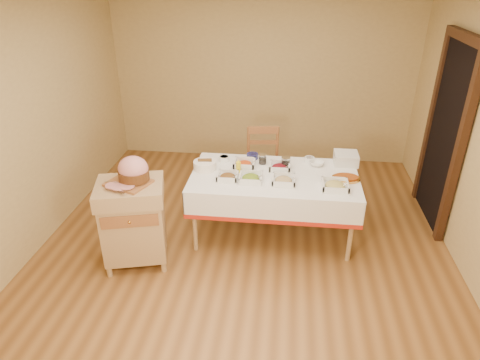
# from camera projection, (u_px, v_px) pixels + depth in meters

# --- Properties ---
(room_shell) EXTENTS (5.00, 5.00, 5.00)m
(room_shell) POSITION_uv_depth(u_px,v_px,m) (245.00, 137.00, 4.19)
(room_shell) COLOR brown
(room_shell) RESTS_ON ground
(doorway) EXTENTS (0.09, 1.10, 2.20)m
(doorway) POSITION_uv_depth(u_px,v_px,m) (446.00, 132.00, 4.84)
(doorway) COLOR black
(doorway) RESTS_ON ground
(dining_table) EXTENTS (1.82, 1.02, 0.76)m
(dining_table) POSITION_uv_depth(u_px,v_px,m) (274.00, 188.00, 4.74)
(dining_table) COLOR tan
(dining_table) RESTS_ON ground
(butcher_cart) EXTENTS (0.76, 0.69, 0.92)m
(butcher_cart) POSITION_uv_depth(u_px,v_px,m) (133.00, 219.00, 4.31)
(butcher_cart) COLOR tan
(butcher_cart) RESTS_ON ground
(dining_chair) EXTENTS (0.49, 0.47, 0.97)m
(dining_chair) POSITION_uv_depth(u_px,v_px,m) (263.00, 165.00, 5.51)
(dining_chair) COLOR #995D32
(dining_chair) RESTS_ON ground
(ham_on_board) EXTENTS (0.42, 0.40, 0.27)m
(ham_on_board) POSITION_uv_depth(u_px,v_px,m) (133.00, 172.00, 4.10)
(ham_on_board) COLOR #995D32
(ham_on_board) RESTS_ON butcher_cart
(serving_dish_a) EXTENTS (0.22, 0.22, 0.10)m
(serving_dish_a) POSITION_uv_depth(u_px,v_px,m) (228.00, 176.00, 4.56)
(serving_dish_a) COLOR white
(serving_dish_a) RESTS_ON dining_table
(serving_dish_b) EXTENTS (0.24, 0.24, 0.10)m
(serving_dish_b) POSITION_uv_depth(u_px,v_px,m) (251.00, 178.00, 4.53)
(serving_dish_b) COLOR white
(serving_dish_b) RESTS_ON dining_table
(serving_dish_c) EXTENTS (0.24, 0.24, 0.10)m
(serving_dish_c) POSITION_uv_depth(u_px,v_px,m) (284.00, 180.00, 4.49)
(serving_dish_c) COLOR white
(serving_dish_c) RESTS_ON dining_table
(serving_dish_d) EXTENTS (0.27, 0.27, 0.10)m
(serving_dish_d) POSITION_uv_depth(u_px,v_px,m) (335.00, 185.00, 4.38)
(serving_dish_d) COLOR white
(serving_dish_d) RESTS_ON dining_table
(serving_dish_e) EXTENTS (0.25, 0.24, 0.11)m
(serving_dish_e) POSITION_uv_depth(u_px,v_px,m) (244.00, 164.00, 4.83)
(serving_dish_e) COLOR white
(serving_dish_e) RESTS_ON dining_table
(serving_dish_f) EXTENTS (0.24, 0.23, 0.11)m
(serving_dish_f) POSITION_uv_depth(u_px,v_px,m) (280.00, 167.00, 4.77)
(serving_dish_f) COLOR white
(serving_dish_f) RESTS_ON dining_table
(small_bowl_left) EXTENTS (0.12, 0.12, 0.06)m
(small_bowl_left) POSITION_uv_depth(u_px,v_px,m) (224.00, 158.00, 4.98)
(small_bowl_left) COLOR white
(small_bowl_left) RESTS_ON dining_table
(small_bowl_mid) EXTENTS (0.14, 0.14, 0.06)m
(small_bowl_mid) POSITION_uv_depth(u_px,v_px,m) (252.00, 156.00, 5.05)
(small_bowl_mid) COLOR navy
(small_bowl_mid) RESTS_ON dining_table
(small_bowl_right) EXTENTS (0.11, 0.11, 0.06)m
(small_bowl_right) POSITION_uv_depth(u_px,v_px,m) (309.00, 159.00, 4.96)
(small_bowl_right) COLOR white
(small_bowl_right) RESTS_ON dining_table
(bowl_white_imported) EXTENTS (0.17, 0.17, 0.04)m
(bowl_white_imported) POSITION_uv_depth(u_px,v_px,m) (279.00, 162.00, 4.92)
(bowl_white_imported) COLOR white
(bowl_white_imported) RESTS_ON dining_table
(bowl_small_imported) EXTENTS (0.22, 0.22, 0.05)m
(bowl_small_imported) POSITION_uv_depth(u_px,v_px,m) (317.00, 163.00, 4.88)
(bowl_small_imported) COLOR white
(bowl_small_imported) RESTS_ON dining_table
(preserve_jar_left) EXTENTS (0.09, 0.09, 0.12)m
(preserve_jar_left) POSITION_uv_depth(u_px,v_px,m) (263.00, 159.00, 4.90)
(preserve_jar_left) COLOR silver
(preserve_jar_left) RESTS_ON dining_table
(preserve_jar_right) EXTENTS (0.10, 0.10, 0.13)m
(preserve_jar_right) POSITION_uv_depth(u_px,v_px,m) (286.00, 163.00, 4.80)
(preserve_jar_right) COLOR silver
(preserve_jar_right) RESTS_ON dining_table
(mustard_bottle) EXTENTS (0.05, 0.05, 0.16)m
(mustard_bottle) POSITION_uv_depth(u_px,v_px,m) (238.00, 167.00, 4.69)
(mustard_bottle) COLOR yellow
(mustard_bottle) RESTS_ON dining_table
(bread_basket) EXTENTS (0.26, 0.26, 0.11)m
(bread_basket) POSITION_uv_depth(u_px,v_px,m) (205.00, 165.00, 4.78)
(bread_basket) COLOR white
(bread_basket) RESTS_ON dining_table
(plate_stack) EXTENTS (0.27, 0.27, 0.13)m
(plate_stack) POSITION_uv_depth(u_px,v_px,m) (346.00, 158.00, 4.90)
(plate_stack) COLOR white
(plate_stack) RESTS_ON dining_table
(brass_platter) EXTENTS (0.30, 0.22, 0.04)m
(brass_platter) POSITION_uv_depth(u_px,v_px,m) (346.00, 178.00, 4.56)
(brass_platter) COLOR gold
(brass_platter) RESTS_ON dining_table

